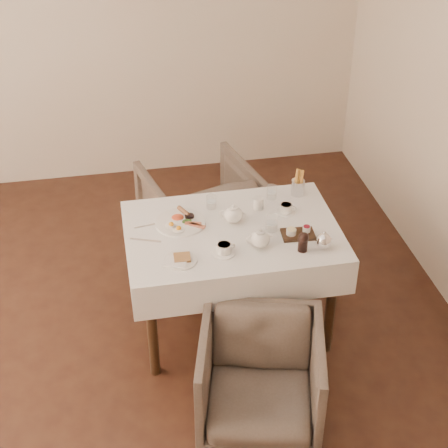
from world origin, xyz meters
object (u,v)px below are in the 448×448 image
armchair_far (201,212)px  teapot_centre (233,213)px  table (232,245)px  breakfast_plate (181,222)px  armchair_near (260,378)px

armchair_far → teapot_centre: (0.08, -0.75, 0.47)m
table → breakfast_plate: (-0.29, 0.13, 0.13)m
armchair_far → breakfast_plate: size_ratio=2.51×
table → teapot_centre: size_ratio=8.02×
armchair_near → breakfast_plate: bearing=122.5°
armchair_far → breakfast_plate: 0.85m
teapot_centre → armchair_far: bearing=112.0°
armchair_near → table: bearing=104.6°
table → breakfast_plate: breakfast_plate is taller
table → armchair_far: 0.88m
table → breakfast_plate: bearing=156.5°
table → breakfast_plate: size_ratio=4.17×
armchair_near → breakfast_plate: 1.06m
table → teapot_centre: bearing=75.8°
armchair_near → teapot_centre: size_ratio=4.23×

